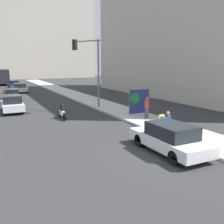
{
  "coord_description": "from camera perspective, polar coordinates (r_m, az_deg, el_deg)",
  "views": [
    {
      "loc": [
        -7.43,
        -9.18,
        4.22
      ],
      "look_at": [
        -0.78,
        4.23,
        1.35
      ],
      "focal_mm": 40.0,
      "sensor_mm": 36.0,
      "label": 1
    }
  ],
  "objects": [
    {
      "name": "sidewalk_curb",
      "position": [
        26.68,
        -2.89,
        1.92
      ],
      "size": [
        3.11,
        90.0,
        0.17
      ],
      "primitive_type": "cube",
      "color": "beige",
      "rests_on": "ground_plane"
    },
    {
      "name": "protest_banner",
      "position": [
        20.46,
        6.19,
        2.42
      ],
      "size": [
        1.92,
        0.06,
        2.04
      ],
      "color": "slate",
      "rests_on": "sidewalk_curb"
    },
    {
      "name": "ground_plane",
      "position": [
        12.54,
        12.03,
        -9.06
      ],
      "size": [
        160.0,
        160.0,
        0.0
      ],
      "primitive_type": "plane",
      "color": "#303033"
    },
    {
      "name": "seated_protester",
      "position": [
        15.99,
        12.72,
        -1.81
      ],
      "size": [
        0.94,
        0.77,
        1.18
      ],
      "rotation": [
        0.0,
        0.0,
        0.09
      ],
      "color": "#474C56",
      "rests_on": "sidewalk_curb"
    },
    {
      "name": "city_bus_on_road",
      "position": [
        58.61,
        -23.98,
        7.59
      ],
      "size": [
        2.49,
        11.14,
        3.16
      ],
      "color": "#232328",
      "rests_on": "ground_plane"
    },
    {
      "name": "parked_car_curbside",
      "position": [
        12.4,
        13.04,
        -5.83
      ],
      "size": [
        1.83,
        4.44,
        1.44
      ],
      "color": "white",
      "rests_on": "ground_plane"
    },
    {
      "name": "car_on_road_nearest",
      "position": [
        24.07,
        -21.9,
        1.78
      ],
      "size": [
        1.74,
        4.22,
        1.52
      ],
      "color": "silver",
      "rests_on": "ground_plane"
    },
    {
      "name": "traffic_light_pole",
      "position": [
        22.85,
        -4.9,
        11.36
      ],
      "size": [
        3.03,
        2.8,
        6.34
      ],
      "color": "slate",
      "rests_on": "sidewalk_curb"
    },
    {
      "name": "motorcycle_on_road",
      "position": [
        19.91,
        -11.37,
        -0.02
      ],
      "size": [
        0.28,
        2.06,
        1.24
      ],
      "color": "white",
      "rests_on": "ground_plane"
    },
    {
      "name": "car_on_road_distant",
      "position": [
        40.24,
        -20.34,
        5.19
      ],
      "size": [
        1.88,
        4.22,
        1.42
      ],
      "color": "#565B60",
      "rests_on": "ground_plane"
    },
    {
      "name": "building_backdrop_right",
      "position": [
        35.8,
        16.6,
        20.54
      ],
      "size": [
        10.0,
        32.0,
        21.0
      ],
      "color": "#BCB2A3",
      "rests_on": "ground_plane"
    },
    {
      "name": "jogger_on_sidewalk",
      "position": [
        19.06,
        7.94,
        1.0
      ],
      "size": [
        0.34,
        0.34,
        1.63
      ],
      "rotation": [
        0.0,
        0.0,
        2.9
      ],
      "color": "#424247",
      "rests_on": "sidewalk_curb"
    },
    {
      "name": "car_on_road_midblock",
      "position": [
        31.64,
        -22.06,
        3.69
      ],
      "size": [
        1.75,
        4.72,
        1.4
      ],
      "color": "black",
      "rests_on": "ground_plane"
    },
    {
      "name": "building_backdrop_far",
      "position": [
        82.65,
        -23.38,
        15.59
      ],
      "size": [
        52.0,
        12.0,
        24.52
      ],
      "color": "#BCB2A3",
      "rests_on": "ground_plane"
    },
    {
      "name": "car_on_road_far_lane",
      "position": [
        47.88,
        -21.47,
        5.91
      ],
      "size": [
        1.77,
        4.21,
        1.42
      ],
      "color": "navy",
      "rests_on": "ground_plane"
    }
  ]
}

